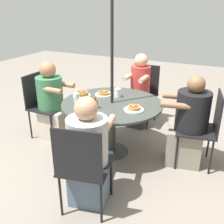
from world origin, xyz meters
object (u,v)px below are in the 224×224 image
(diner_north, at_px, (139,93))
(drinking_glass_a, at_px, (77,98))
(diner_east, at_px, (52,105))
(patio_chair_north, at_px, (143,90))
(diner_south, at_px, (89,157))
(syrup_bottle, at_px, (95,104))
(patio_chair_east, at_px, (42,101))
(pancake_plate_a, at_px, (82,94))
(diner_west, at_px, (188,126))
(patio_chair_west, at_px, (205,125))
(pancake_plate_b, at_px, (134,109))
(patio_table, at_px, (112,109))
(coffee_cup, at_px, (118,93))
(pancake_plate_c, at_px, (104,94))
(patio_chair_south, at_px, (83,164))

(diner_north, distance_m, drinking_glass_a, 1.25)
(diner_east, bearing_deg, patio_chair_north, 139.59)
(diner_south, bearing_deg, syrup_bottle, 102.10)
(patio_chair_east, xyz_separation_m, pancake_plate_a, (-0.03, 0.67, 0.20))
(syrup_bottle, bearing_deg, patio_chair_east, -104.51)
(diner_west, height_order, drinking_glass_a, diner_west)
(patio_chair_east, bearing_deg, diner_east, 90.00)
(diner_north, bearing_deg, patio_chair_west, 146.95)
(diner_east, height_order, drinking_glass_a, diner_east)
(patio_chair_north, xyz_separation_m, diner_west, (0.97, 0.92, -0.03))
(patio_chair_north, relative_size, pancake_plate_b, 4.02)
(diner_east, relative_size, drinking_glass_a, 9.62)
(patio_table, distance_m, patio_chair_north, 1.15)
(patio_table, xyz_separation_m, diner_west, (-0.18, 0.94, -0.11))
(pancake_plate_b, bearing_deg, syrup_bottle, -72.81)
(diner_west, distance_m, coffee_cup, 1.01)
(patio_chair_east, relative_size, pancake_plate_b, 4.02)
(syrup_bottle, bearing_deg, pancake_plate_a, -128.80)
(pancake_plate_c, bearing_deg, patio_table, 47.10)
(pancake_plate_c, relative_size, coffee_cup, 2.08)
(diner_north, relative_size, drinking_glass_a, 9.82)
(pancake_plate_b, bearing_deg, coffee_cup, -133.35)
(drinking_glass_a, bearing_deg, pancake_plate_a, -163.09)
(patio_chair_east, xyz_separation_m, syrup_bottle, (0.27, 1.04, 0.23))
(patio_chair_north, bearing_deg, diner_south, 96.14)
(patio_chair_east, height_order, syrup_bottle, patio_chair_east)
(patio_chair_south, bearing_deg, patio_chair_west, 44.20)
(diner_south, height_order, drinking_glass_a, diner_south)
(patio_chair_south, height_order, pancake_plate_a, patio_chair_south)
(patio_chair_west, xyz_separation_m, pancake_plate_a, (0.17, -1.60, 0.20))
(diner_east, xyz_separation_m, diner_west, (-0.17, 1.91, -0.01))
(patio_chair_north, distance_m, diner_south, 2.09)
(patio_chair_north, bearing_deg, coffee_cup, 88.05)
(patio_chair_north, relative_size, diner_east, 0.82)
(pancake_plate_a, relative_size, pancake_plate_b, 1.00)
(diner_west, height_order, pancake_plate_a, diner_west)
(syrup_bottle, relative_size, drinking_glass_a, 1.16)
(diner_south, height_order, diner_west, diner_west)
(patio_chair_north, distance_m, syrup_bottle, 1.43)
(patio_chair_north, height_order, diner_north, diner_north)
(patio_chair_north, height_order, diner_south, diner_south)
(patio_chair_south, bearing_deg, patio_chair_east, 128.61)
(diner_south, relative_size, drinking_glass_a, 9.48)
(patio_chair_east, distance_m, coffee_cup, 1.16)
(patio_table, xyz_separation_m, diner_south, (0.94, 0.20, -0.12))
(patio_chair_north, bearing_deg, syrup_bottle, 86.03)
(patio_chair_west, distance_m, drinking_glass_a, 1.60)
(patio_chair_north, relative_size, drinking_glass_a, 7.93)
(patio_chair_west, xyz_separation_m, pancake_plate_c, (-0.00, -1.36, 0.19))
(diner_north, distance_m, diner_east, 1.37)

